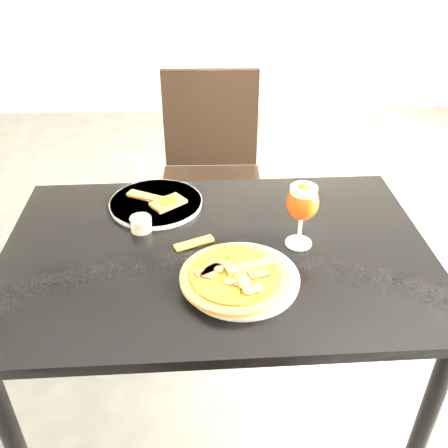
{
  "coord_description": "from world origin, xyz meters",
  "views": [
    {
      "loc": [
        -0.3,
        -1.19,
        1.58
      ],
      "look_at": [
        -0.25,
        -0.06,
        0.83
      ],
      "focal_mm": 40.0,
      "sensor_mm": 36.0,
      "label": 1
    }
  ],
  "objects_px": {
    "dining_table": "(217,274)",
    "chair_far": "(211,174)",
    "beer_glass": "(303,203)",
    "pizza": "(236,276)"
  },
  "relations": [
    {
      "from": "chair_far",
      "to": "beer_glass",
      "type": "xyz_separation_m",
      "value": [
        0.23,
        -0.85,
        0.36
      ]
    },
    {
      "from": "pizza",
      "to": "beer_glass",
      "type": "xyz_separation_m",
      "value": [
        0.19,
        0.17,
        0.11
      ]
    },
    {
      "from": "dining_table",
      "to": "chair_far",
      "type": "relative_size",
      "value": 1.26
    },
    {
      "from": "dining_table",
      "to": "pizza",
      "type": "xyz_separation_m",
      "value": [
        0.04,
        -0.15,
        0.12
      ]
    },
    {
      "from": "chair_far",
      "to": "pizza",
      "type": "relative_size",
      "value": 3.42
    },
    {
      "from": "dining_table",
      "to": "pizza",
      "type": "relative_size",
      "value": 4.32
    },
    {
      "from": "chair_far",
      "to": "beer_glass",
      "type": "relative_size",
      "value": 5.08
    },
    {
      "from": "dining_table",
      "to": "beer_glass",
      "type": "bearing_deg",
      "value": 2.47
    },
    {
      "from": "dining_table",
      "to": "chair_far",
      "type": "distance_m",
      "value": 0.87
    },
    {
      "from": "dining_table",
      "to": "chair_far",
      "type": "xyz_separation_m",
      "value": [
        -0.0,
        0.86,
        -0.13
      ]
    }
  ]
}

